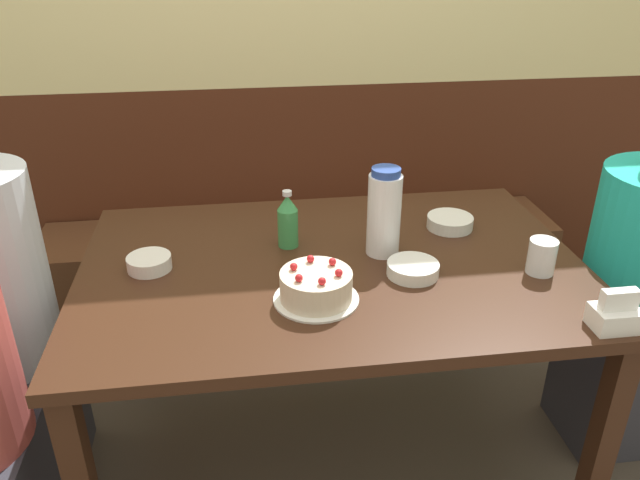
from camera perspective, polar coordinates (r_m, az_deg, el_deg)
ground_plane at (r=2.23m, az=0.97°, el=-18.66°), size 12.00×12.00×0.00m
back_wall at (r=2.63m, az=-2.54°, el=19.38°), size 4.80×0.04×2.50m
bench_seat at (r=2.75m, az=-1.65°, el=-2.98°), size 2.17×0.38×0.45m
dining_table at (r=1.83m, az=1.13°, el=-4.31°), size 1.43×0.94×0.73m
birthday_cake at (r=1.59m, az=-0.36°, el=-4.30°), size 0.22×0.22×0.10m
water_pitcher at (r=1.79m, az=5.88°, el=2.52°), size 0.10×0.10×0.26m
soju_bottle at (r=1.85m, az=-2.97°, el=1.80°), size 0.06×0.06×0.18m
napkin_holder at (r=1.65m, az=25.41°, el=-6.16°), size 0.11×0.08×0.11m
bowl_soup_white at (r=1.73m, az=8.49°, el=-2.64°), size 0.14×0.14×0.04m
bowl_rice_small at (r=2.03m, az=11.79°, el=1.61°), size 0.15×0.15×0.04m
bowl_side_dish at (r=1.81m, az=-15.34°, el=-2.02°), size 0.12×0.12×0.04m
glass_water_tall at (r=1.82m, az=19.62°, el=-1.43°), size 0.08×0.08×0.10m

